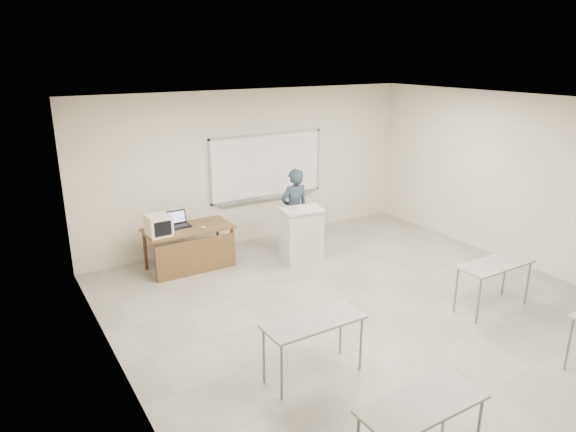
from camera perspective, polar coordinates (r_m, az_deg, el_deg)
floor at (r=7.58m, az=10.85°, el=-11.48°), size 7.00×8.00×0.01m
whiteboard at (r=10.27m, az=-2.34°, el=5.50°), size 2.48×0.10×1.31m
student_desks at (r=6.47m, az=19.33°, el=-10.84°), size 4.40×2.20×0.73m
instructor_desk at (r=9.06m, az=-10.73°, el=-2.62°), size 1.50×0.75×0.75m
podium at (r=9.27m, az=1.52°, el=-2.15°), size 0.71×0.52×1.00m
crt_monitor at (r=8.76m, az=-14.19°, el=-1.01°), size 0.38×0.43×0.36m
laptop at (r=9.18m, az=-12.01°, el=-0.73°), size 0.34×0.32×0.25m
mouse at (r=8.98m, az=-9.42°, el=-1.27°), size 0.12×0.09×0.04m
keyboard at (r=9.25m, az=2.05°, el=1.14°), size 0.49×0.17×0.03m
presenter at (r=9.70m, az=0.71°, el=0.64°), size 0.59×0.39×1.61m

